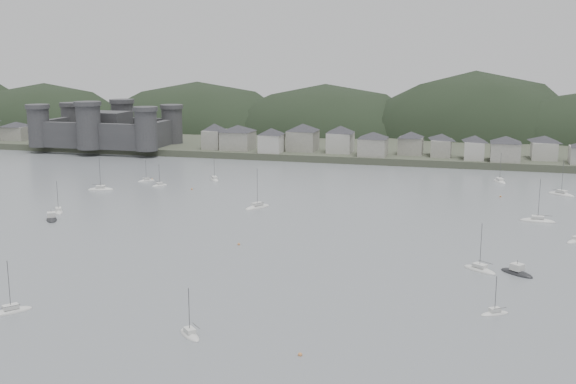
% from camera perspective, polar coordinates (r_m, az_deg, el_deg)
% --- Properties ---
extents(ground, '(900.00, 900.00, 0.00)m').
position_cam_1_polar(ground, '(141.61, -8.17, -8.10)').
color(ground, slate).
rests_on(ground, ground).
extents(far_shore_land, '(900.00, 250.00, 3.00)m').
position_cam_1_polar(far_shore_land, '(423.12, 7.97, 5.00)').
color(far_shore_land, '#383D2D').
rests_on(far_shore_land, ground).
extents(forested_ridge, '(851.55, 103.94, 102.57)m').
position_cam_1_polar(forested_ridge, '(398.92, 8.12, 2.77)').
color(forested_ridge, black).
rests_on(forested_ridge, ground).
extents(castle, '(66.00, 43.00, 20.00)m').
position_cam_1_polar(castle, '(350.51, -14.57, 5.03)').
color(castle, '#37373A').
rests_on(castle, far_shore_land).
extents(waterfront_town, '(451.48, 28.46, 12.92)m').
position_cam_1_polar(waterfront_town, '(307.89, 14.62, 3.79)').
color(waterfront_town, gray).
rests_on(waterfront_town, far_shore_land).
extents(sailboat_lead, '(5.90, 5.93, 8.70)m').
position_cam_1_polar(sailboat_lead, '(264.88, -11.46, 0.91)').
color(sailboat_lead, silver).
rests_on(sailboat_lead, ground).
extents(moored_fleet, '(252.12, 172.16, 13.38)m').
position_cam_1_polar(moored_fleet, '(185.22, 0.83, -3.29)').
color(moored_fleet, silver).
rests_on(moored_fleet, ground).
extents(motor_launch_near, '(8.01, 7.35, 3.91)m').
position_cam_1_polar(motor_launch_near, '(159.18, 18.14, -6.26)').
color(motor_launch_near, black).
rests_on(motor_launch_near, ground).
extents(motor_launch_far, '(6.97, 8.21, 3.91)m').
position_cam_1_polar(motor_launch_far, '(210.29, -18.70, -2.10)').
color(motor_launch_far, black).
rests_on(motor_launch_far, ground).
extents(mooring_buoys, '(126.36, 137.99, 0.70)m').
position_cam_1_polar(mooring_buoys, '(204.25, -1.39, -1.92)').
color(mooring_buoys, '#CE8144').
rests_on(mooring_buoys, ground).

